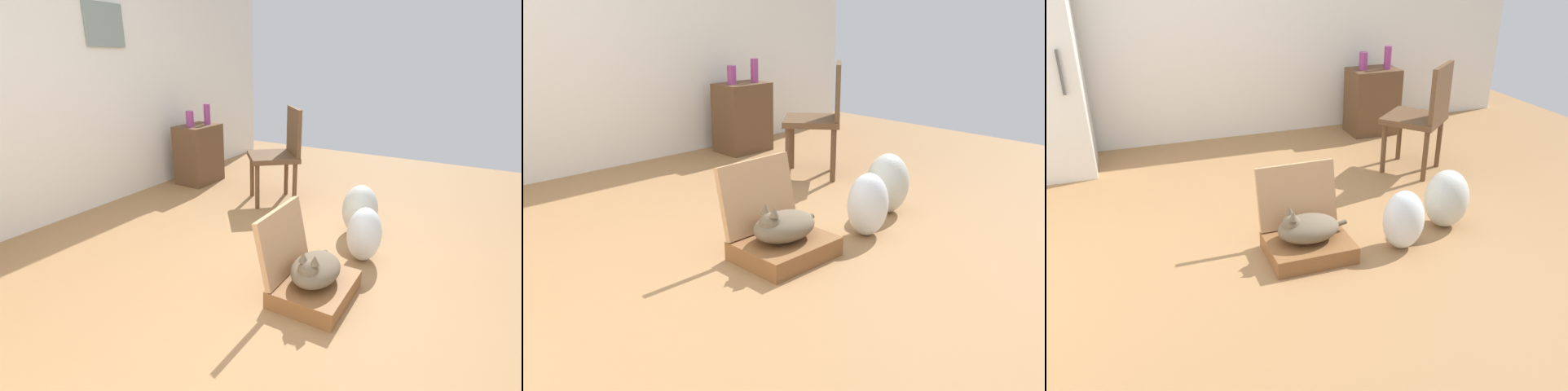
{
  "view_description": "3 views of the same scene",
  "coord_description": "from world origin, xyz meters",
  "views": [
    {
      "loc": [
        -1.96,
        -1.02,
        1.39
      ],
      "look_at": [
        0.1,
        0.21,
        0.53
      ],
      "focal_mm": 26.05,
      "sensor_mm": 36.0,
      "label": 1
    },
    {
      "loc": [
        -2.1,
        -2.37,
        1.36
      ],
      "look_at": [
        0.09,
        -0.12,
        0.3
      ],
      "focal_mm": 38.12,
      "sensor_mm": 36.0,
      "label": 2
    },
    {
      "loc": [
        -1.05,
        -3.0,
        1.8
      ],
      "look_at": [
        0.03,
        0.02,
        0.27
      ],
      "focal_mm": 35.96,
      "sensor_mm": 36.0,
      "label": 3
    }
  ],
  "objects": [
    {
      "name": "ground_plane",
      "position": [
        0.0,
        0.0,
        0.0
      ],
      "size": [
        7.68,
        7.68,
        0.0
      ],
      "primitive_type": "plane",
      "color": "#9E7247",
      "rests_on": "ground"
    },
    {
      "name": "wall_back",
      "position": [
        0.0,
        2.26,
        1.3
      ],
      "size": [
        6.4,
        0.15,
        2.6
      ],
      "color": "silver",
      "rests_on": "ground"
    },
    {
      "name": "suitcase_base",
      "position": [
        -0.07,
        -0.28,
        0.06
      ],
      "size": [
        0.53,
        0.43,
        0.11
      ],
      "primitive_type": "cube",
      "color": "brown",
      "rests_on": "ground"
    },
    {
      "name": "suitcase_lid",
      "position": [
        -0.07,
        -0.05,
        0.33
      ],
      "size": [
        0.53,
        0.13,
        0.42
      ],
      "primitive_type": "cube",
      "rotation": [
        1.35,
        0.0,
        0.0
      ],
      "color": "tan",
      "rests_on": "suitcase_base"
    },
    {
      "name": "cat",
      "position": [
        -0.08,
        -0.28,
        0.2
      ],
      "size": [
        0.48,
        0.28,
        0.24
      ],
      "color": "brown",
      "rests_on": "suitcase_base"
    },
    {
      "name": "plastic_bag_white",
      "position": [
        0.55,
        -0.39,
        0.2
      ],
      "size": [
        0.28,
        0.24,
        0.4
      ],
      "primitive_type": "ellipsoid",
      "color": "silver",
      "rests_on": "ground"
    },
    {
      "name": "plastic_bag_clear",
      "position": [
        0.98,
        -0.23,
        0.21
      ],
      "size": [
        0.32,
        0.29,
        0.42
      ],
      "primitive_type": "ellipsoid",
      "color": "silver",
      "rests_on": "ground"
    },
    {
      "name": "side_table",
      "position": [
        1.42,
        1.85,
        0.34
      ],
      "size": [
        0.5,
        0.36,
        0.68
      ],
      "primitive_type": "cube",
      "color": "brown",
      "rests_on": "ground"
    },
    {
      "name": "vase_tall",
      "position": [
        1.29,
        1.85,
        0.77
      ],
      "size": [
        0.09,
        0.09,
        0.18
      ],
      "primitive_type": "cylinder",
      "color": "#8C387A",
      "rests_on": "side_table"
    },
    {
      "name": "vase_short",
      "position": [
        1.54,
        1.8,
        0.79
      ],
      "size": [
        0.08,
        0.08,
        0.23
      ],
      "primitive_type": "cylinder",
      "color": "#8C387A",
      "rests_on": "side_table"
    },
    {
      "name": "chair",
      "position": [
        1.33,
        0.72,
        0.53
      ],
      "size": [
        0.66,
        0.66,
        0.95
      ],
      "rotation": [
        0.0,
        0.0,
        -2.44
      ],
      "color": "brown",
      "rests_on": "ground"
    }
  ]
}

